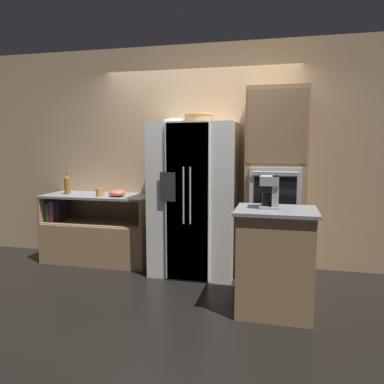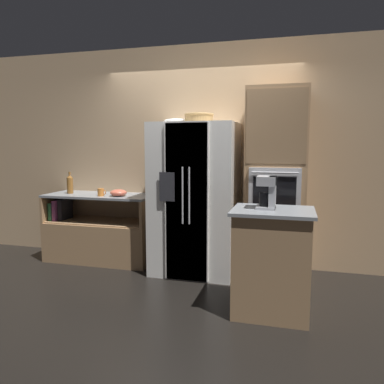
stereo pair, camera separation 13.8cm
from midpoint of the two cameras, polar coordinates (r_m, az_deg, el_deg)
ground_plane at (r=4.65m, az=-1.05°, el=-12.17°), size 20.00×20.00×0.00m
wall_back at (r=4.88m, az=0.40°, el=5.54°), size 12.00×0.06×2.80m
counter_left at (r=5.18m, az=-14.81°, el=-6.68°), size 1.43×0.60×0.89m
refrigerator at (r=4.50m, az=-0.42°, el=-1.00°), size 0.98×0.82×1.80m
wall_oven at (r=4.43m, az=11.75°, el=1.16°), size 0.67×0.70×2.17m
island_counter at (r=3.55m, az=11.42°, el=-10.23°), size 0.72×0.60×0.97m
wicker_basket at (r=4.45m, az=0.15°, el=11.24°), size 0.34×0.34×0.11m
fruit_bowl at (r=4.55m, az=-3.27°, el=10.77°), size 0.31×0.31×0.06m
bottle_tall at (r=5.25m, az=-19.19°, el=1.12°), size 0.08×0.08×0.29m
mug at (r=4.89m, az=-14.72°, el=-0.10°), size 0.11×0.08×0.10m
mixing_bowl at (r=4.84m, az=-12.14°, el=-0.15°), size 0.21×0.21×0.09m
coffee_maker at (r=3.45m, az=10.91°, el=0.21°), size 0.17×0.21×0.30m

